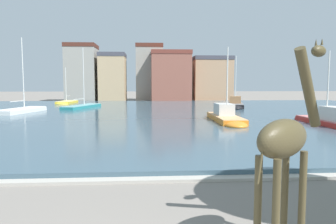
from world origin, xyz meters
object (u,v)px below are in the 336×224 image
object	(u,v)px
sailboat_white	(26,111)
sailboat_black	(235,105)
sailboat_red	(327,121)
giraffe_statue	(286,142)
sailboat_teal	(85,107)
sailboat_yellow	(66,103)
sailboat_orange	(226,118)

from	to	relation	value
sailboat_white	sailboat_black	world-z (taller)	sailboat_white
sailboat_white	sailboat_red	xyz separation A→B (m)	(29.05, -13.43, 0.15)
sailboat_black	sailboat_red	world-z (taller)	sailboat_black
giraffe_statue	sailboat_teal	size ratio (longest dim) A/B	0.50
sailboat_black	sailboat_teal	bearing A→B (deg)	176.78
sailboat_black	giraffe_statue	bearing A→B (deg)	-104.38
sailboat_yellow	sailboat_teal	size ratio (longest dim) A/B	0.69
sailboat_black	sailboat_yellow	bearing A→B (deg)	156.63
giraffe_statue	sailboat_red	distance (m)	21.45
giraffe_statue	sailboat_white	bearing A→B (deg)	119.02
sailboat_white	sailboat_teal	distance (m)	8.57
sailboat_teal	sailboat_white	bearing A→B (deg)	-131.42
sailboat_red	sailboat_teal	size ratio (longest dim) A/B	1.02
giraffe_statue	sailboat_orange	distance (m)	21.09
sailboat_yellow	sailboat_black	bearing A→B (deg)	-23.37
giraffe_statue	sailboat_teal	bearing A→B (deg)	107.23
sailboat_orange	sailboat_teal	bearing A→B (deg)	132.59
sailboat_orange	sailboat_teal	xyz separation A→B (m)	(-15.76, 17.14, -0.19)
sailboat_orange	sailboat_black	world-z (taller)	sailboat_black
sailboat_red	sailboat_teal	bearing A→B (deg)	139.66
giraffe_statue	sailboat_red	bearing A→B (deg)	56.92
sailboat_yellow	sailboat_black	world-z (taller)	sailboat_black
sailboat_white	sailboat_orange	xyz separation A→B (m)	(21.43, -10.71, 0.15)
sailboat_white	sailboat_black	bearing A→B (deg)	11.08
sailboat_red	sailboat_orange	bearing A→B (deg)	160.38
giraffe_statue	sailboat_white	distance (m)	35.89
sailboat_teal	sailboat_orange	bearing A→B (deg)	-47.41
giraffe_statue	sailboat_yellow	size ratio (longest dim) A/B	0.72
sailboat_orange	sailboat_black	xyz separation A→B (m)	(5.33, 15.95, 0.03)
sailboat_yellow	sailboat_red	bearing A→B (deg)	-46.41
sailboat_orange	sailboat_black	distance (m)	16.82
sailboat_yellow	sailboat_white	bearing A→B (deg)	-91.56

